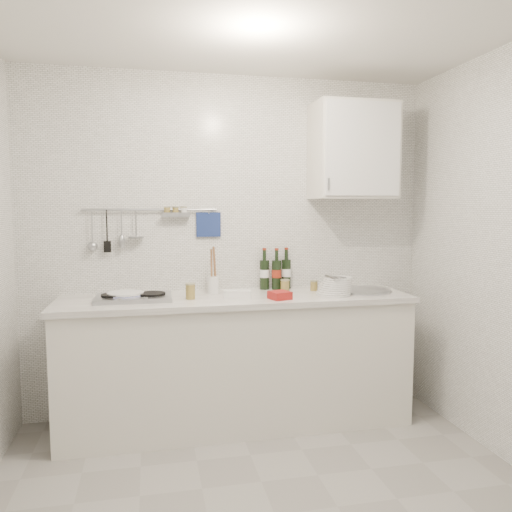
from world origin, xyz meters
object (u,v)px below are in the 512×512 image
(wall_cabinet, at_px, (353,151))
(wine_bottles, at_px, (276,269))
(plate_stack_hob, at_px, (124,296))
(plate_stack_sink, at_px, (335,286))
(utensil_crock, at_px, (213,282))

(wall_cabinet, relative_size, wine_bottles, 2.26)
(wall_cabinet, height_order, plate_stack_hob, wall_cabinet)
(wall_cabinet, height_order, plate_stack_sink, wall_cabinet)
(plate_stack_hob, bearing_deg, plate_stack_sink, -3.69)
(plate_stack_hob, xyz_separation_m, wine_bottles, (1.10, 0.23, 0.13))
(wall_cabinet, bearing_deg, wine_bottles, 167.91)
(plate_stack_hob, distance_m, plate_stack_sink, 1.46)
(wine_bottles, bearing_deg, utensil_crock, -168.59)
(wall_cabinet, distance_m, plate_stack_sink, 1.01)
(plate_stack_hob, xyz_separation_m, utensil_crock, (0.62, 0.13, 0.05))
(utensil_crock, bearing_deg, wall_cabinet, -1.15)
(plate_stack_hob, bearing_deg, utensil_crock, 11.72)
(plate_stack_sink, xyz_separation_m, utensil_crock, (-0.84, 0.22, 0.02))
(utensil_crock, bearing_deg, plate_stack_sink, -14.74)
(wall_cabinet, height_order, wine_bottles, wall_cabinet)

